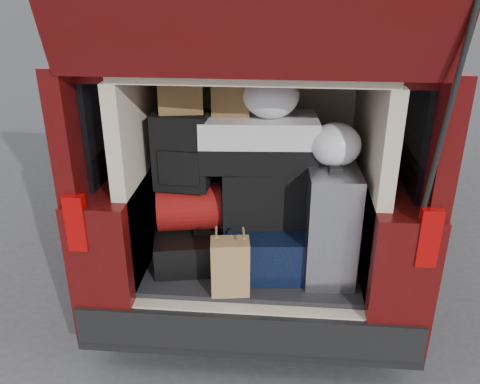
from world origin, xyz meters
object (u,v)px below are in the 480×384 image
Objects in this scene: navy_hardshell at (266,241)px; black_soft_case at (263,194)px; backpack at (182,151)px; silver_roller at (329,222)px; red_duffel at (195,206)px; black_hardshell at (186,243)px; kraft_bag at (230,267)px; twotone_duffel at (258,142)px.

black_soft_case is at bearing 148.64° from navy_hardshell.
black_soft_case is at bearing 9.46° from backpack.
backpack is (-0.84, 0.06, 0.37)m from silver_roller.
black_soft_case is at bearing -10.84° from red_duffel.
black_hardshell is 1.07× the size of black_soft_case.
black_soft_case reaches higher than red_duffel.
kraft_bag is (0.30, -0.33, 0.06)m from black_hardshell.
navy_hardshell is 0.61m from twotone_duffel.
silver_roller is at bearing -1.01° from backpack.
black_hardshell is at bearing 102.82° from backpack.
twotone_duffel reaches higher than black_soft_case.
navy_hardshell is 1.39× the size of red_duffel.
red_duffel is 0.55m from twotone_duffel.
twotone_duffel is (0.43, 0.06, 0.64)m from black_hardshell.
kraft_bag is 0.69m from backpack.
red_duffel is (-0.79, 0.11, 0.01)m from silver_roller.
silver_roller is at bearing -22.53° from twotone_duffel.
black_hardshell is at bearing 125.40° from kraft_bag.
navy_hardshell is 0.94× the size of twotone_duffel.
kraft_bag is at bearing -66.18° from red_duffel.
kraft_bag is 0.74× the size of backpack.
kraft_bag is 0.69× the size of black_soft_case.
navy_hardshell is at bearing -32.68° from black_soft_case.
kraft_bag is at bearing -119.34° from black_soft_case.
red_duffel is at bearing 168.99° from silver_roller.
navy_hardshell is at bearing -12.49° from red_duffel.
red_duffel is (0.06, 0.03, 0.24)m from black_hardshell.
black_hardshell is 0.77× the size of twotone_duffel.
silver_roller is 0.92m from backpack.
silver_roller is at bearing 17.56° from kraft_bag.
silver_roller is 0.61m from kraft_bag.
kraft_bag is at bearing -42.70° from backpack.
red_duffel is 1.01× the size of backpack.
black_soft_case is 0.71× the size of twotone_duffel.
black_hardshell is 0.48m from navy_hardshell.
twotone_duffel is at bearing 137.93° from navy_hardshell.
silver_roller is (0.84, -0.08, 0.23)m from black_hardshell.
black_soft_case is 1.07× the size of backpack.
black_hardshell is 0.57m from black_soft_case.
kraft_bag is 0.48m from black_soft_case.
red_duffel is 0.37m from backpack.
kraft_bag is 0.71m from twotone_duffel.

